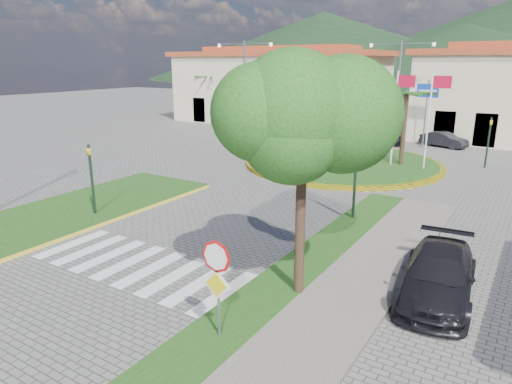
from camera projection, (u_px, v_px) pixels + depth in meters
The scene contains 22 objects.
ground at pixel (25, 320), 11.99m from camera, with size 160.00×160.00×0.00m, color slate.
sidewalk_right at pixel (258, 353), 10.51m from camera, with size 4.00×28.00×0.15m, color gray.
verge_right at pixel (216, 337), 11.12m from camera, with size 1.60×28.00×0.18m, color #174212.
median_left at pixel (67, 213), 20.17m from camera, with size 5.00×14.00×0.18m, color #174212.
crosswalk at pixel (138, 265), 15.23m from camera, with size 8.00×3.00×0.01m, color silver.
roundabout_island at pixel (342, 162), 29.81m from camera, with size 12.70×12.70×6.00m.
stop_sign at pixel (217, 275), 10.57m from camera, with size 0.80×0.11×2.65m.
deciduous_tree at pixel (303, 117), 11.79m from camera, with size 3.60×3.60×6.80m.
traffic_light_left at pixel (91, 174), 19.40m from camera, with size 0.15×0.18×3.20m.
traffic_light_right at pixel (355, 177), 18.89m from camera, with size 0.15×0.18×3.20m.
traffic_light_far at pixel (489, 138), 28.46m from camera, with size 0.18×0.15×3.20m.
direction_sign_west at pixel (363, 99), 37.19m from camera, with size 1.60×0.14×5.20m.
direction_sign_east at pixel (427, 102), 34.62m from camera, with size 1.60×0.14×5.20m.
street_lamp_centre at pixel (398, 89), 34.60m from camera, with size 4.80×0.16×8.00m.
street_lamp_west at pixel (244, 89), 34.86m from camera, with size 4.80×0.16×8.00m.
building_left at pixel (278, 87), 48.96m from camera, with size 23.32×9.54×8.05m.
hill_far_west at pixel (323, 47), 150.89m from camera, with size 140.00×140.00×22.00m, color black.
hill_near_back at pixel (463, 55), 120.50m from camera, with size 110.00×110.00×16.00m, color black.
white_van at pixel (340, 125), 44.03m from camera, with size 1.85×4.02×1.12m, color silver.
car_dark_a at pixel (382, 137), 36.91m from camera, with size 1.47×3.65×1.24m, color black.
car_dark_b at pixel (444, 139), 35.94m from camera, with size 1.26×3.62×1.19m, color black.
car_side_right at pixel (438, 275), 13.01m from camera, with size 1.92×4.71×1.37m, color black.
Camera 1 is at (10.81, -5.69, 6.56)m, focal length 32.00 mm.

